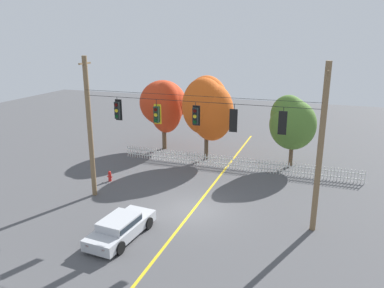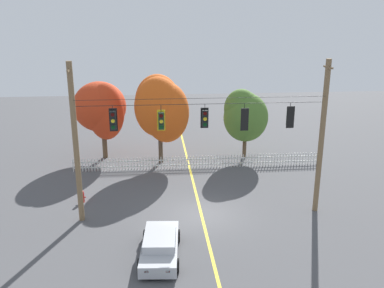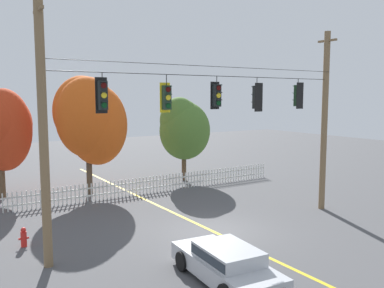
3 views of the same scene
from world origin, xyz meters
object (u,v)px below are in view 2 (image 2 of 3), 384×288
(traffic_signal_westbound_side, at_px, (113,120))
(autumn_maple_mid, at_px, (161,107))
(autumn_oak_far_east, at_px, (244,114))
(parked_car, at_px, (160,245))
(traffic_signal_northbound_primary, at_px, (205,118))
(traffic_signal_southbound_primary, at_px, (244,119))
(traffic_signal_northbound_secondary, at_px, (290,117))
(autumn_maple_near_fence, at_px, (102,108))
(traffic_signal_eastbound_side, at_px, (161,121))
(fire_hydrant, at_px, (83,197))

(traffic_signal_westbound_side, height_order, autumn_maple_mid, autumn_maple_mid)
(traffic_signal_westbound_side, distance_m, autumn_oak_far_east, 13.66)
(autumn_oak_far_east, height_order, parked_car, autumn_oak_far_east)
(traffic_signal_northbound_primary, distance_m, parked_car, 7.09)
(traffic_signal_westbound_side, xyz_separation_m, autumn_maple_mid, (2.69, 9.35, -1.30))
(traffic_signal_southbound_primary, relative_size, autumn_oak_far_east, 0.26)
(traffic_signal_northbound_secondary, bearing_deg, autumn_maple_mid, 126.28)
(parked_car, bearing_deg, autumn_maple_near_fence, 105.47)
(traffic_signal_westbound_side, xyz_separation_m, traffic_signal_eastbound_side, (2.53, -0.00, -0.08))
(traffic_signal_southbound_primary, bearing_deg, fire_hydrant, 165.64)
(autumn_maple_mid, height_order, parked_car, autumn_maple_mid)
(traffic_signal_eastbound_side, distance_m, fire_hydrant, 7.58)
(autumn_maple_near_fence, bearing_deg, parked_car, -74.53)
(traffic_signal_westbound_side, bearing_deg, traffic_signal_northbound_primary, -0.01)
(traffic_signal_southbound_primary, bearing_deg, parked_car, -138.92)
(traffic_signal_northbound_primary, bearing_deg, traffic_signal_westbound_side, 179.99)
(traffic_signal_westbound_side, xyz_separation_m, traffic_signal_northbound_primary, (4.88, -0.00, 0.00))
(traffic_signal_southbound_primary, relative_size, autumn_maple_mid, 0.22)
(autumn_maple_mid, bearing_deg, traffic_signal_northbound_secondary, -53.72)
(autumn_oak_far_east, xyz_separation_m, fire_hydrant, (-11.61, -7.45, -3.27))
(traffic_signal_northbound_secondary, xyz_separation_m, autumn_oak_far_east, (-0.33, 9.86, -2.08))
(traffic_signal_northbound_primary, relative_size, parked_car, 0.31)
(parked_car, relative_size, fire_hydrant, 5.85)
(traffic_signal_northbound_secondary, xyz_separation_m, autumn_maple_near_fence, (-11.55, 11.26, -1.69))
(parked_car, distance_m, fire_hydrant, 8.04)
(traffic_signal_eastbound_side, xyz_separation_m, autumn_oak_far_east, (6.71, 9.84, -2.00))
(traffic_signal_southbound_primary, relative_size, parked_car, 0.34)
(parked_car, bearing_deg, traffic_signal_westbound_side, 118.75)
(autumn_oak_far_east, bearing_deg, traffic_signal_northbound_primary, -113.93)
(traffic_signal_westbound_side, xyz_separation_m, autumn_oak_far_east, (9.24, 9.84, -2.08))
(traffic_signal_northbound_secondary, xyz_separation_m, parked_car, (-7.29, -4.14, -5.12))
(traffic_signal_westbound_side, bearing_deg, parked_car, -61.25)
(traffic_signal_northbound_secondary, xyz_separation_m, autumn_maple_mid, (-6.88, 9.37, -1.30))
(traffic_signal_northbound_secondary, relative_size, parked_car, 0.32)
(autumn_maple_mid, relative_size, autumn_oak_far_east, 1.22)
(traffic_signal_southbound_primary, xyz_separation_m, autumn_oak_far_east, (2.21, 9.86, -2.01))
(autumn_maple_near_fence, bearing_deg, autumn_oak_far_east, -7.11)
(traffic_signal_eastbound_side, relative_size, traffic_signal_southbound_primary, 0.97)
(autumn_maple_mid, height_order, fire_hydrant, autumn_maple_mid)
(autumn_maple_mid, relative_size, parked_car, 1.57)
(traffic_signal_westbound_side, height_order, fire_hydrant, traffic_signal_westbound_side)
(autumn_maple_mid, bearing_deg, autumn_oak_far_east, 4.26)
(traffic_signal_northbound_primary, xyz_separation_m, autumn_maple_mid, (-2.19, 9.35, -1.30))
(traffic_signal_southbound_primary, distance_m, parked_car, 8.07)
(traffic_signal_southbound_primary, xyz_separation_m, parked_car, (-4.75, -4.14, -5.04))
(traffic_signal_southbound_primary, height_order, autumn_maple_mid, autumn_maple_mid)
(traffic_signal_eastbound_side, bearing_deg, parked_car, -93.45)
(traffic_signal_westbound_side, xyz_separation_m, autumn_maple_near_fence, (-1.98, 11.24, -1.69))
(traffic_signal_northbound_secondary, height_order, autumn_maple_near_fence, traffic_signal_northbound_secondary)
(traffic_signal_northbound_primary, distance_m, traffic_signal_southbound_primary, 2.16)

